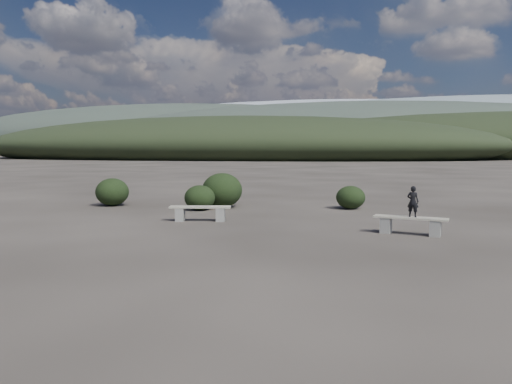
# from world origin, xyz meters

# --- Properties ---
(ground) EXTENTS (1200.00, 1200.00, 0.00)m
(ground) POSITION_xyz_m (0.00, 0.00, 0.00)
(ground) COLOR #28231F
(ground) RESTS_ON ground
(bench_left) EXTENTS (1.94, 0.73, 0.48)m
(bench_left) POSITION_xyz_m (-2.91, 5.15, 0.29)
(bench_left) COLOR slate
(bench_left) RESTS_ON ground
(bench_right) EXTENTS (1.93, 0.83, 0.47)m
(bench_right) POSITION_xyz_m (3.27, 3.98, 0.29)
(bench_right) COLOR slate
(bench_right) RESTS_ON ground
(seated_person) EXTENTS (0.35, 0.28, 0.82)m
(seated_person) POSITION_xyz_m (3.32, 3.97, 0.88)
(seated_person) COLOR black
(seated_person) RESTS_ON bench_right
(shrub_a) EXTENTS (1.13, 1.13, 0.92)m
(shrub_a) POSITION_xyz_m (-3.79, 7.79, 0.46)
(shrub_a) COLOR black
(shrub_a) RESTS_ON ground
(shrub_b) EXTENTS (1.55, 1.55, 1.33)m
(shrub_b) POSITION_xyz_m (-3.23, 8.82, 0.66)
(shrub_b) COLOR black
(shrub_b) RESTS_ON ground
(shrub_c) EXTENTS (1.09, 1.09, 0.87)m
(shrub_c) POSITION_xyz_m (1.63, 9.31, 0.44)
(shrub_c) COLOR black
(shrub_c) RESTS_ON ground
(shrub_f) EXTENTS (1.29, 1.29, 1.09)m
(shrub_f) POSITION_xyz_m (-7.62, 8.43, 0.55)
(shrub_f) COLOR black
(shrub_f) RESTS_ON ground
(mountain_ridges) EXTENTS (500.00, 400.00, 56.00)m
(mountain_ridges) POSITION_xyz_m (-7.48, 339.06, 10.84)
(mountain_ridges) COLOR black
(mountain_ridges) RESTS_ON ground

